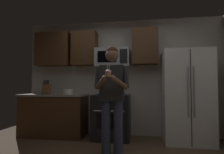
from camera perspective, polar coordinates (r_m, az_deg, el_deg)
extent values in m
cube|color=beige|center=(4.44, 2.63, -0.12)|extent=(4.40, 0.10, 2.60)
cube|color=black|center=(4.12, -0.08, -11.64)|extent=(0.76, 0.66, 0.92)
cube|color=black|center=(3.80, -0.91, -13.01)|extent=(0.48, 0.01, 0.28)
cylinder|color=#99999E|center=(3.75, -0.97, -10.07)|extent=(0.60, 0.03, 0.03)
cylinder|color=black|center=(3.97, -2.98, -5.22)|extent=(0.18, 0.18, 0.01)
cylinder|color=black|center=(3.91, 2.20, -5.26)|extent=(0.18, 0.18, 0.01)
cylinder|color=black|center=(4.25, -2.19, -5.06)|extent=(0.18, 0.18, 0.01)
cylinder|color=black|center=(4.19, 2.67, -5.09)|extent=(0.18, 0.18, 0.01)
cube|color=#9EA0A5|center=(4.24, 0.18, 5.71)|extent=(0.74, 0.40, 0.40)
cube|color=black|center=(4.05, -1.54, 6.09)|extent=(0.40, 0.01, 0.24)
cube|color=black|center=(4.00, 3.42, 6.20)|extent=(0.16, 0.01, 0.30)
cube|color=white|center=(4.08, 21.23, -5.34)|extent=(0.90, 0.72, 1.80)
cylinder|color=gray|center=(3.69, 21.66, -4.08)|extent=(0.02, 0.02, 0.90)
cylinder|color=gray|center=(3.72, 23.17, -4.04)|extent=(0.02, 0.02, 0.90)
cube|color=black|center=(3.72, 22.41, -5.60)|extent=(0.01, 0.01, 1.74)
cube|color=#4C301C|center=(4.74, -16.84, 7.74)|extent=(0.80, 0.34, 0.76)
sphere|color=brown|center=(4.54, -17.88, 5.01)|extent=(0.03, 0.03, 0.03)
cube|color=#4C301C|center=(4.47, -8.07, 8.28)|extent=(0.55, 0.34, 0.76)
sphere|color=brown|center=(4.26, -8.81, 5.42)|extent=(0.03, 0.03, 0.03)
cube|color=#4C301C|center=(4.28, 9.71, 8.80)|extent=(0.55, 0.34, 0.76)
sphere|color=brown|center=(4.05, 9.76, 5.84)|extent=(0.03, 0.03, 0.03)
cube|color=#4C301C|center=(4.53, -16.79, -10.96)|extent=(1.40, 0.62, 0.88)
cube|color=gray|center=(4.49, -16.71, -5.15)|extent=(1.44, 0.66, 0.04)
cube|color=brown|center=(4.52, -18.85, -3.45)|extent=(0.16, 0.15, 0.24)
cylinder|color=black|center=(4.53, -19.56, -1.48)|extent=(0.02, 0.04, 0.09)
cylinder|color=black|center=(4.51, -19.25, -1.48)|extent=(0.02, 0.04, 0.09)
cylinder|color=black|center=(4.50, -18.94, -1.48)|extent=(0.02, 0.04, 0.09)
cylinder|color=black|center=(4.49, -18.63, -1.48)|extent=(0.02, 0.04, 0.09)
cylinder|color=black|center=(4.47, -18.32, -1.48)|extent=(0.02, 0.04, 0.09)
cylinder|color=white|center=(4.32, -13.00, -4.34)|extent=(0.23, 0.23, 0.10)
torus|color=white|center=(4.32, -12.99, -3.65)|extent=(0.24, 0.24, 0.01)
cylinder|color=#383F59|center=(3.24, -1.79, -14.65)|extent=(0.15, 0.15, 0.86)
cylinder|color=#383F59|center=(3.21, 1.84, -14.77)|extent=(0.15, 0.15, 0.86)
cube|color=#262628|center=(3.15, 0.02, -1.82)|extent=(0.38, 0.22, 0.58)
sphere|color=brown|center=(3.19, 0.02, 6.47)|extent=(0.22, 0.22, 0.22)
sphere|color=#382314|center=(3.21, 0.05, 7.32)|extent=(0.20, 0.20, 0.20)
cylinder|color=#262628|center=(3.17, -4.09, -0.10)|extent=(0.15, 0.18, 0.35)
cylinder|color=brown|center=(2.99, -3.39, -1.79)|extent=(0.26, 0.33, 0.21)
sphere|color=brown|center=(2.85, -2.19, -0.38)|extent=(0.09, 0.09, 0.09)
cylinder|color=#262628|center=(3.10, 4.04, -0.04)|extent=(0.15, 0.18, 0.35)
cylinder|color=brown|center=(2.94, 2.32, -1.78)|extent=(0.26, 0.33, 0.21)
sphere|color=brown|center=(2.83, 0.20, -0.36)|extent=(0.09, 0.09, 0.09)
cylinder|color=#A87F56|center=(2.82, -1.07, 0.61)|extent=(0.08, 0.08, 0.06)
ellipsoid|color=#F2B2CC|center=(2.83, -1.07, 1.61)|extent=(0.09, 0.09, 0.06)
cylinder|color=#4CBF66|center=(2.83, -0.77, 2.58)|extent=(0.01, 0.01, 0.06)
ellipsoid|color=#FFD159|center=(2.83, -0.77, 3.33)|extent=(0.01, 0.01, 0.02)
cylinder|color=#F2D84C|center=(2.83, -1.36, 2.57)|extent=(0.01, 0.01, 0.06)
ellipsoid|color=#FFD159|center=(2.84, -1.36, 3.32)|extent=(0.01, 0.01, 0.02)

